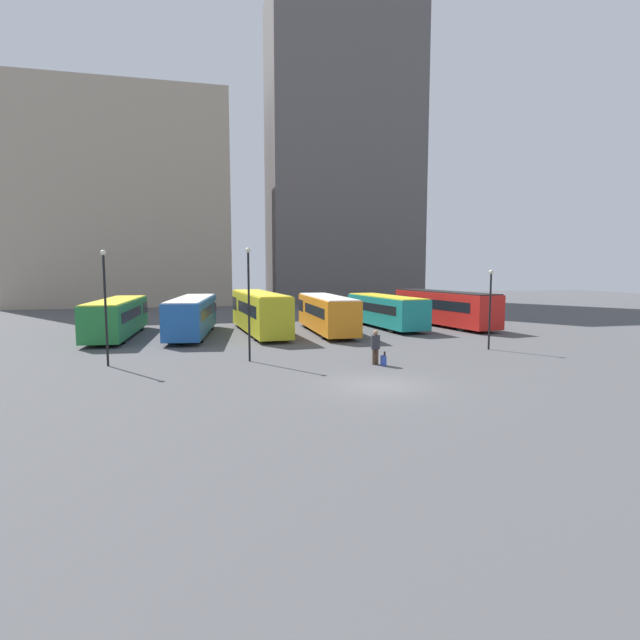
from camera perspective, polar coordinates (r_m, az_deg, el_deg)
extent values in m
plane|color=#4C4C4F|center=(22.28, 6.78, -7.45)|extent=(160.00, 160.00, 0.00)
cube|color=tan|center=(76.64, -21.55, 12.47)|extent=(28.67, 14.14, 28.74)
cube|color=#5B5656|center=(80.54, 2.70, 18.37)|extent=(22.88, 11.04, 44.93)
cube|color=#237A38|center=(40.31, -22.17, 0.32)|extent=(3.23, 12.03, 2.46)
cube|color=black|center=(45.06, -20.95, 1.31)|extent=(2.72, 2.33, 0.93)
cube|color=black|center=(39.24, -22.50, 0.62)|extent=(3.02, 7.75, 0.74)
cube|color=yellow|center=(40.22, -22.25, 2.12)|extent=(3.01, 11.78, 0.08)
cylinder|color=black|center=(44.01, -21.17, -0.52)|extent=(2.51, 1.12, 0.99)
cylinder|color=black|center=(36.84, -23.26, -1.79)|extent=(2.51, 1.12, 0.99)
cube|color=#1E56A3|center=(39.19, -14.39, 0.53)|extent=(3.96, 11.94, 2.53)
cube|color=black|center=(43.91, -13.56, 1.53)|extent=(2.79, 2.45, 0.96)
cube|color=black|center=(38.12, -14.62, 0.85)|extent=(3.46, 7.76, 0.76)
cube|color=white|center=(39.09, -14.44, 2.43)|extent=(3.73, 11.68, 0.08)
cylinder|color=black|center=(42.87, -13.70, -0.37)|extent=(2.52, 1.39, 1.10)
cylinder|color=black|center=(35.73, -15.14, -1.65)|extent=(2.52, 1.39, 1.10)
cube|color=gold|center=(39.62, -6.93, 0.93)|extent=(3.33, 12.62, 2.90)
cube|color=black|center=(44.61, -8.20, 1.94)|extent=(2.63, 2.46, 1.10)
cube|color=black|center=(38.49, -6.62, 1.33)|extent=(3.04, 8.14, 0.87)
cube|color=yellow|center=(39.52, -6.96, 3.08)|extent=(3.12, 12.36, 0.08)
cylinder|color=black|center=(43.53, -7.89, -0.26)|extent=(2.40, 1.11, 0.95)
cylinder|color=black|center=(35.99, -5.73, -1.54)|extent=(2.40, 1.11, 0.95)
cube|color=orange|center=(39.67, 0.77, 0.79)|extent=(2.68, 11.13, 2.57)
cube|color=black|center=(44.06, -0.62, 1.72)|extent=(2.56, 2.08, 0.98)
cube|color=black|center=(38.68, 1.11, 1.13)|extent=(2.64, 7.14, 0.77)
cube|color=white|center=(39.57, 0.77, 2.70)|extent=(2.48, 10.90, 0.08)
cylinder|color=black|center=(43.10, -0.31, -0.20)|extent=(2.41, 1.10, 1.05)
cylinder|color=black|center=(36.47, 2.03, -1.33)|extent=(2.41, 1.10, 1.05)
cube|color=#19847F|center=(43.43, 7.51, 1.08)|extent=(3.60, 10.84, 2.40)
cube|color=black|center=(47.33, 5.13, 1.87)|extent=(2.81, 2.20, 0.91)
cube|color=black|center=(42.55, 8.09, 1.38)|extent=(3.27, 7.03, 0.72)
cube|color=yellow|center=(43.34, 7.53, 2.72)|extent=(3.38, 10.61, 0.08)
cylinder|color=black|center=(46.47, 5.66, 0.23)|extent=(2.58, 1.30, 1.07)
cylinder|color=black|center=(40.62, 9.58, -0.65)|extent=(2.58, 1.30, 1.07)
cube|color=red|center=(45.65, 14.00, 1.38)|extent=(4.47, 12.35, 2.76)
cube|color=black|center=(49.66, 10.56, 2.21)|extent=(2.90, 2.61, 1.05)
cube|color=black|center=(44.76, 14.85, 1.71)|extent=(3.79, 8.06, 0.83)
cube|color=black|center=(45.56, 14.05, 3.16)|extent=(4.23, 12.08, 0.08)
cylinder|color=black|center=(48.78, 11.31, 0.35)|extent=(2.55, 1.34, 0.96)
cylinder|color=black|center=(42.84, 16.99, -0.56)|extent=(2.55, 1.34, 0.96)
cylinder|color=#4C3828|center=(26.87, 6.17, -4.21)|extent=(0.19, 0.19, 0.85)
cylinder|color=#4C3828|center=(26.96, 6.52, -4.18)|extent=(0.19, 0.19, 0.85)
cylinder|color=#2D2D33|center=(26.79, 6.36, -2.52)|extent=(0.54, 0.54, 0.74)
sphere|color=#9E7051|center=(26.72, 6.38, -1.45)|extent=(0.28, 0.28, 0.28)
cube|color=#334CB2|center=(26.67, 7.27, -4.64)|extent=(0.23, 0.36, 0.54)
cube|color=black|center=(26.50, 7.40, -3.85)|extent=(0.10, 0.04, 0.24)
cylinder|color=black|center=(33.21, 18.84, 0.91)|extent=(0.12, 0.12, 4.82)
sphere|color=beige|center=(33.10, 18.99, 5.21)|extent=(0.28, 0.28, 0.28)
cylinder|color=black|center=(27.62, -8.13, 1.46)|extent=(0.12, 0.12, 6.03)
sphere|color=beige|center=(27.56, -8.22, 7.90)|extent=(0.28, 0.28, 0.28)
cylinder|color=black|center=(28.30, -23.29, 0.97)|extent=(0.12, 0.12, 5.86)
sphere|color=beige|center=(28.22, -23.54, 7.07)|extent=(0.28, 0.28, 0.28)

